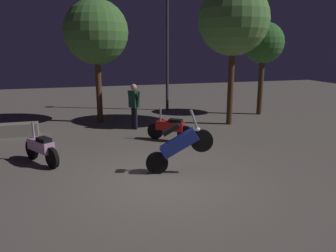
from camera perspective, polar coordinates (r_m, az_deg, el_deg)
name	(u,v)px	position (r m, az deg, el deg)	size (l,w,h in m)	color
ground_plane	(163,181)	(7.90, -0.81, -9.57)	(40.00, 40.00, 0.00)	#605951
motorcycle_blue_foreground	(179,145)	(8.12, 1.92, -3.34)	(1.62, 0.58, 1.63)	black
motorcycle_pink_parked_left	(41,148)	(9.57, -21.10, -3.56)	(0.98, 1.45, 1.11)	black
motorcycle_red_parked_right	(170,128)	(11.11, 0.38, -0.34)	(1.36, 1.11, 1.11)	black
person_rider_beside	(134,102)	(12.64, -5.90, 4.11)	(0.44, 0.61, 1.75)	black
streetlamp_near	(167,37)	(16.38, -0.14, 15.10)	(0.36, 0.36, 5.69)	#38383D
tree_left_bg	(263,44)	(15.91, 16.17, 13.52)	(1.84, 1.84, 4.21)	#4C331E
tree_center_bg	(234,20)	(13.53, 11.27, 17.52)	(2.74, 2.74, 5.49)	#4C331E
tree_right_bg	(96,32)	(13.94, -12.34, 15.53)	(2.57, 2.57, 4.97)	#4C331E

